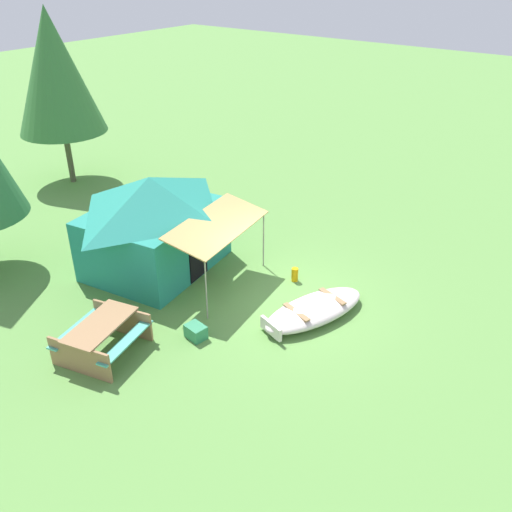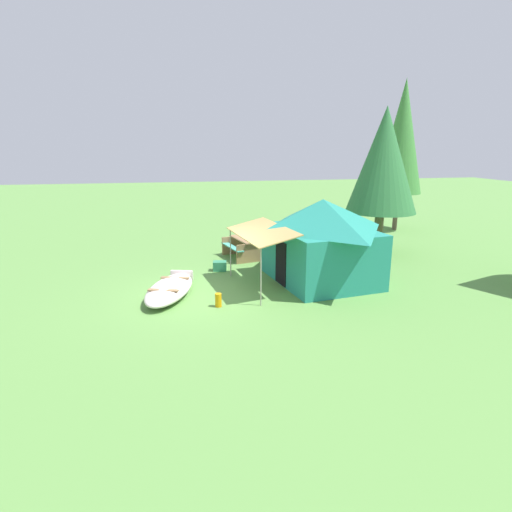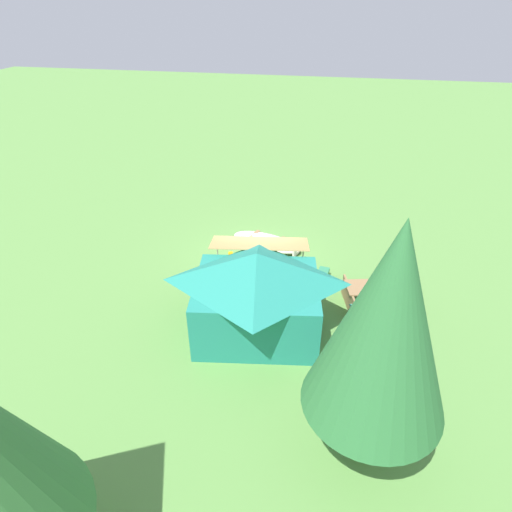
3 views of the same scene
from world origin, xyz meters
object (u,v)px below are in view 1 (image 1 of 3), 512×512
Objects in this scene: canvas_cabin_tent at (153,222)px; picnic_table at (102,334)px; pine_tree_back_left at (54,71)px; cooler_box at (196,332)px; beached_rowboat at (314,310)px; fuel_can at (295,275)px.

picnic_table is at bearing -151.94° from canvas_cabin_tent.
canvas_cabin_tent reaches higher than picnic_table.
canvas_cabin_tent is 0.75× the size of pine_tree_back_left.
pine_tree_back_left is at bearing 70.52° from canvas_cabin_tent.
canvas_cabin_tent is 10.04× the size of cooler_box.
beached_rowboat is 0.65× the size of canvas_cabin_tent.
picnic_table is 2.03m from cooler_box.
beached_rowboat is 12.53m from pine_tree_back_left.
picnic_table is at bearing -123.27° from pine_tree_back_left.
fuel_can is at bearing -94.77° from pine_tree_back_left.
beached_rowboat is 4.83m from picnic_table.
cooler_box is at bearing 172.77° from fuel_can.
fuel_can is (1.10, 1.27, -0.03)m from beached_rowboat.
pine_tree_back_left is (2.51, 7.09, 2.64)m from canvas_cabin_tent.
canvas_cabin_tent is 3.97m from fuel_can.
cooler_box is (1.57, -1.25, -0.31)m from picnic_table.
canvas_cabin_tent is 7.97m from pine_tree_back_left.
picnic_table is at bearing 142.43° from beached_rowboat.
pine_tree_back_left reaches higher than cooler_box.
cooler_box is at bearing -38.57° from picnic_table.
canvas_cabin_tent is (-0.53, 4.70, 1.13)m from beached_rowboat.
pine_tree_back_left is (0.88, 10.52, 3.80)m from fuel_can.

